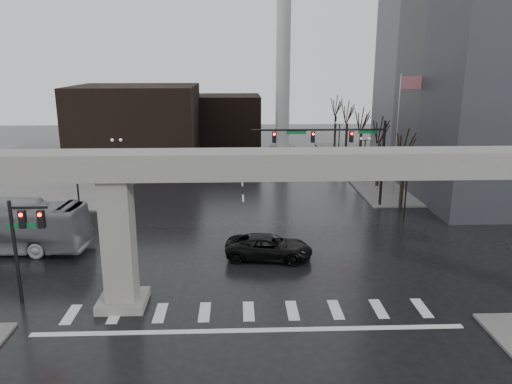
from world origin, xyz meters
TOP-DOWN VIEW (x-y plane):
  - ground at (0.00, 0.00)m, footprint 160.00×160.00m
  - sidewalk_ne at (26.00, 36.00)m, footprint 28.00×36.00m
  - sidewalk_nw at (-26.00, 36.00)m, footprint 28.00×36.00m
  - elevated_guideway at (1.26, 0.00)m, footprint 48.00×2.60m
  - building_far_left at (-14.00, 42.00)m, footprint 16.00×14.00m
  - building_far_mid at (-2.00, 52.00)m, footprint 10.00×10.00m
  - smokestack at (6.00, 46.00)m, footprint 3.60×3.60m
  - signal_mast_arm at (8.99, 18.80)m, footprint 12.12×0.43m
  - signal_left_pole at (-12.25, 0.50)m, footprint 2.30×0.30m
  - flagpole_assembly at (15.29, 22.00)m, footprint 2.06×0.12m
  - lamp_right_0 at (13.50, 14.00)m, footprint 1.22×0.32m
  - lamp_right_1 at (13.50, 28.00)m, footprint 1.22×0.32m
  - lamp_right_2 at (13.50, 42.00)m, footprint 1.22×0.32m
  - lamp_left_0 at (-13.50, 14.00)m, footprint 1.22×0.32m
  - lamp_left_1 at (-13.50, 28.00)m, footprint 1.22×0.32m
  - lamp_left_2 at (-13.50, 42.00)m, footprint 1.22×0.32m
  - tree_right_0 at (14.53, 18.02)m, footprint 1.09×1.58m
  - tree_right_1 at (14.53, 26.02)m, footprint 1.09×1.61m
  - tree_right_2 at (14.53, 34.02)m, footprint 1.10×1.63m
  - tree_right_3 at (14.53, 42.02)m, footprint 1.11×1.66m
  - tree_right_4 at (14.53, 50.02)m, footprint 1.12×1.69m
  - pickup_truck at (1.59, 6.43)m, footprint 6.28×3.57m

SIDE VIEW (x-z plane):
  - ground at x=0.00m, z-range 0.00..0.00m
  - sidewalk_ne at x=26.00m, z-range 0.00..0.15m
  - sidewalk_nw at x=-26.00m, z-range 0.00..0.15m
  - pickup_truck at x=1.59m, z-range 0.00..1.65m
  - tree_right_0 at x=14.53m, z-range -0.97..6.54m
  - tree_right_1 at x=14.53m, z-range -0.99..6.69m
  - tree_right_2 at x=14.53m, z-range -1.01..6.84m
  - tree_right_3 at x=14.53m, z-range -1.03..6.99m
  - tree_right_4 at x=14.53m, z-range -1.05..7.14m
  - lamp_right_0 at x=13.50m, z-range 0.92..6.03m
  - lamp_right_1 at x=13.50m, z-range 0.92..6.03m
  - lamp_right_2 at x=13.50m, z-range 0.92..6.03m
  - lamp_left_0 at x=-13.50m, z-range 0.92..6.03m
  - lamp_left_1 at x=-13.50m, z-range 0.92..6.03m
  - lamp_left_2 at x=-13.50m, z-range 0.92..6.03m
  - building_far_mid at x=-2.00m, z-range 0.00..8.00m
  - signal_left_pole at x=-12.25m, z-range 1.07..7.07m
  - building_far_left at x=-14.00m, z-range 0.00..10.00m
  - signal_mast_arm at x=8.99m, z-range 1.83..9.83m
  - elevated_guideway at x=1.26m, z-range 2.53..11.23m
  - flagpole_assembly at x=15.29m, z-range 1.53..13.53m
  - smokestack at x=6.00m, z-range -1.65..28.35m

